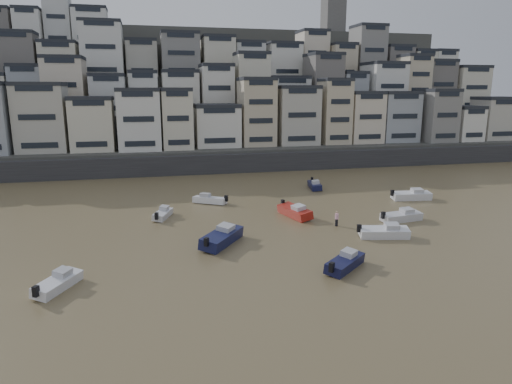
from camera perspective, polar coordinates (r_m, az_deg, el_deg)
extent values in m
cube|color=#38383A|center=(85.69, -4.99, 3.57)|extent=(140.00, 3.00, 3.50)
cube|color=#4C4C47|center=(93.30, -2.58, 4.50)|extent=(140.00, 14.00, 4.00)
cube|color=#4C4C47|center=(104.67, -3.84, 7.04)|extent=(140.00, 14.00, 10.00)
cube|color=#4C4C47|center=(116.19, -4.86, 9.56)|extent=(140.00, 14.00, 18.00)
cube|color=#4C4C47|center=(127.92, -5.71, 11.62)|extent=(140.00, 16.00, 26.00)
cube|color=#4C4C47|center=(141.78, -6.52, 12.92)|extent=(140.00, 18.00, 32.00)
cube|color=#66635E|center=(152.24, 9.68, 22.26)|extent=(6.00, 6.00, 18.00)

